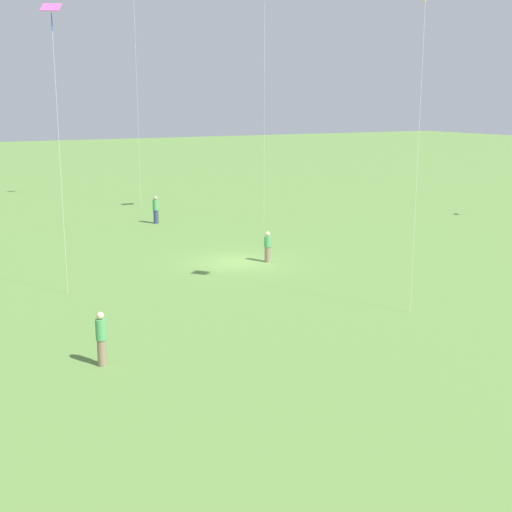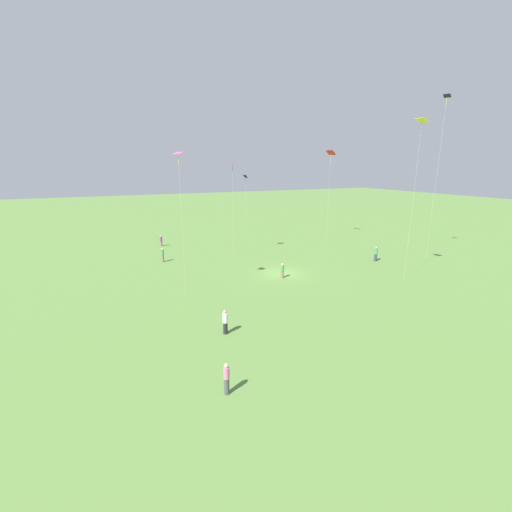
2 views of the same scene
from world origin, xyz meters
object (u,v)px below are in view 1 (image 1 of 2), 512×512
(person_0, at_px, (268,247))
(person_1, at_px, (156,210))
(person_3, at_px, (101,339))
(kite_4, at_px, (52,24))

(person_0, xyz_separation_m, person_1, (0.85, -13.98, 0.14))
(person_1, xyz_separation_m, person_3, (11.07, 24.37, -0.03))
(person_1, relative_size, kite_4, 0.15)
(person_0, relative_size, person_3, 0.90)
(person_1, bearing_deg, person_3, -126.54)
(person_3, bearing_deg, kite_4, -111.72)
(person_1, bearing_deg, kite_4, -135.03)
(person_0, relative_size, person_1, 0.86)
(person_0, bearing_deg, person_1, 83.90)
(person_0, bearing_deg, person_3, -148.53)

